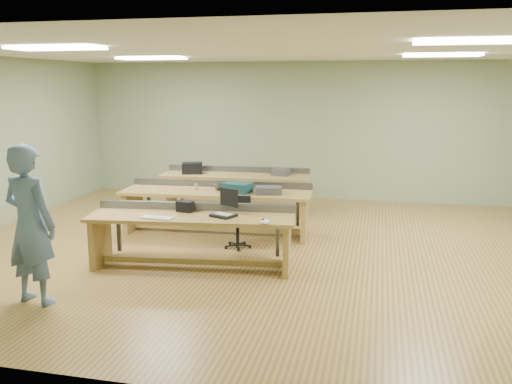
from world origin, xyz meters
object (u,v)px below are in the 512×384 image
Objects in this scene: parts_bin_teal at (238,187)px; mug at (219,187)px; drinks_can at (196,187)px; person at (30,225)px; workbench_back at (235,184)px; camera_bag at (185,206)px; workbench_front at (192,228)px; task_chair at (238,229)px; parts_bin_grey at (269,190)px; workbench_mid at (217,201)px; laptop_base at (223,215)px.

mug is at bearing 164.62° from parts_bin_teal.
person is at bearing -104.59° from drinks_can.
camera_bag is (0.14, -3.25, 0.27)m from workbench_back.
workbench_front is 21.93× the size of mug.
task_chair is at bearing -53.94° from mug.
parts_bin_grey reaches higher than drinks_can.
workbench_back is at bearing -90.78° from person.
task_chair is 1.79× the size of parts_bin_teal.
task_chair is at bearing -35.58° from drinks_can.
workbench_mid is 24.46× the size of mug.
laptop_base is at bearing -73.48° from workbench_mid.
workbench_back is at bearing 98.38° from camera_bag.
person is 3.60m from mug.
camera_bag reaches higher than mug.
parts_bin_grey is 3.25× the size of mug.
drinks_can is at bearing -167.25° from mug.
workbench_back reaches higher than laptop_base.
parts_bin_teal is at bearing 76.32° from workbench_front.
person is 2.36× the size of task_chair.
parts_bin_teal is (0.51, -1.72, 0.27)m from workbench_back.
laptop_base is 1.88m from mug.
workbench_front is at bearing -119.44° from person.
laptop_base is 0.63m from camera_bag.
parts_bin_grey is at bearing 65.00° from camera_bag.
drinks_can is (-0.98, 1.69, 0.04)m from laptop_base.
workbench_back is (-0.13, 1.67, -0.01)m from workbench_mid.
drinks_can reaches higher than task_chair.
workbench_front reaches higher than laptop_base.
person is at bearing -113.24° from workbench_mid.
drinks_can is (-0.37, 1.54, -0.02)m from camera_bag.
parts_bin_grey is (0.89, 1.50, -0.02)m from camera_bag.
mug is (-0.53, 0.73, 0.51)m from task_chair.
task_chair is (0.38, 1.05, -0.26)m from workbench_front.
parts_bin_teal is at bearing -76.72° from workbench_back.
camera_bag is 1.99× the size of drinks_can.
task_chair is 7.00× the size of drinks_can.
drinks_can is (-0.73, 0.02, -0.02)m from parts_bin_teal.
person is at bearing -105.36° from workbench_back.
workbench_back is 26.12× the size of drinks_can.
camera_bag is at bearing -120.84° from parts_bin_grey.
laptop_base is (0.75, -3.40, 0.21)m from workbench_back.
laptop_base is at bearing -81.73° from parts_bin_teal.
parts_bin_teal reaches higher than camera_bag.
workbench_front reaches higher than task_chair.
mug is at bearing 121.05° from task_chair.
mug is at bearing 132.98° from laptop_base.
laptop_base is at bearing -8.03° from camera_bag.
laptop_base is at bearing -91.05° from task_chair.
workbench_front is at bearing -85.11° from mug.
workbench_mid is 0.43m from drinks_can.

